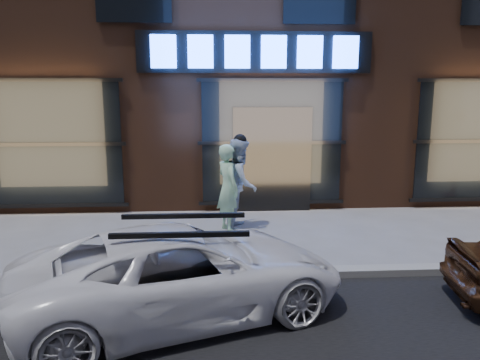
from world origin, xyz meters
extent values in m
plane|color=slate|center=(0.00, 0.00, 0.00)|extent=(90.00, 90.00, 0.00)
cube|color=gray|center=(0.00, 0.00, 0.06)|extent=(60.00, 0.25, 0.12)
cube|color=#54301E|center=(0.00, 8.00, 5.00)|extent=(30.00, 8.00, 10.00)
cube|color=black|center=(-0.40, 3.95, 3.60)|extent=(5.20, 0.06, 0.90)
cube|color=black|center=(0.00, 3.92, 1.20)|extent=(1.80, 0.10, 2.40)
cube|color=#FFBF72|center=(-5.00, 3.98, 1.60)|extent=(3.00, 0.04, 2.60)
cube|color=black|center=(-5.00, 3.94, 1.60)|extent=(3.20, 0.06, 2.80)
cube|color=#FFBF72|center=(0.00, 3.98, 1.60)|extent=(3.00, 0.04, 2.60)
cube|color=black|center=(0.00, 3.94, 1.60)|extent=(3.20, 0.06, 2.80)
cube|color=#2659FF|center=(-2.40, 3.88, 3.60)|extent=(0.55, 0.12, 0.70)
cube|color=#2659FF|center=(-1.60, 3.88, 3.60)|extent=(0.55, 0.12, 0.70)
cube|color=#2659FF|center=(-0.80, 3.88, 3.60)|extent=(0.55, 0.12, 0.70)
cube|color=#2659FF|center=(0.00, 3.88, 3.60)|extent=(0.55, 0.12, 0.70)
cube|color=#2659FF|center=(0.80, 3.88, 3.60)|extent=(0.55, 0.12, 0.70)
cube|color=#2659FF|center=(1.60, 3.88, 3.60)|extent=(0.55, 0.12, 0.70)
imported|color=#C2FFCC|center=(-1.07, 2.44, 0.87)|extent=(0.64, 0.75, 1.75)
imported|color=silver|center=(-0.82, 2.64, 0.92)|extent=(0.82, 0.98, 1.84)
imported|color=white|center=(-1.77, -1.10, 0.57)|extent=(4.49, 3.15, 1.14)
camera|label=1|loc=(-1.40, -6.64, 2.84)|focal=35.00mm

